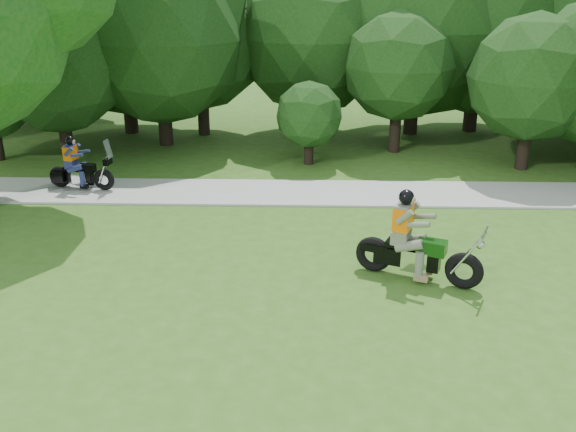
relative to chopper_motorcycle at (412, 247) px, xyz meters
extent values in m
plane|color=#345819|center=(-0.41, -2.73, -0.69)|extent=(100.00, 100.00, 0.00)
cube|color=#9D9D98|center=(-0.41, 5.27, -0.66)|extent=(60.00, 2.20, 0.06)
cylinder|color=black|center=(4.26, 13.17, 0.21)|extent=(0.53, 0.53, 1.80)
sphere|color=#103711|center=(4.26, 13.17, 3.23)|extent=(6.52, 6.52, 6.52)
cylinder|color=black|center=(-8.96, 12.51, 0.21)|extent=(0.52, 0.52, 1.80)
sphere|color=#103711|center=(-8.96, 12.51, 3.16)|extent=(6.32, 6.32, 6.32)
cylinder|color=black|center=(-7.22, 10.67, 0.21)|extent=(0.50, 0.50, 1.80)
sphere|color=#103711|center=(-7.22, 10.67, 3.04)|extent=(5.93, 5.93, 5.93)
cylinder|color=black|center=(4.68, 7.95, 0.10)|extent=(0.40, 0.40, 1.58)
sphere|color=#103711|center=(4.68, 7.95, 2.17)|extent=(3.93, 3.93, 3.93)
cylinder|color=black|center=(-2.07, 8.29, -0.23)|extent=(0.31, 0.31, 0.92)
sphere|color=#103711|center=(-2.07, 8.29, 0.93)|extent=(2.16, 2.16, 2.16)
cylinder|color=black|center=(0.90, 9.92, 0.17)|extent=(0.39, 0.39, 1.73)
sphere|color=#103711|center=(0.90, 9.92, 2.25)|extent=(3.74, 3.74, 3.74)
cylinder|color=black|center=(-1.94, 12.43, 0.21)|extent=(0.48, 0.48, 1.80)
sphere|color=#103711|center=(-1.94, 12.43, 2.95)|extent=(5.68, 5.68, 5.68)
cylinder|color=black|center=(-6.09, 12.26, 0.21)|extent=(0.44, 0.44, 1.80)
sphere|color=#103711|center=(-6.09, 12.26, 2.66)|extent=(4.77, 4.77, 4.77)
cylinder|color=black|center=(-10.28, 9.11, 0.10)|extent=(0.43, 0.43, 1.58)
sphere|color=#103711|center=(-10.28, 9.11, 2.37)|extent=(4.57, 4.57, 4.57)
cylinder|color=black|center=(8.17, 12.89, 0.21)|extent=(0.52, 0.52, 1.80)
cylinder|color=black|center=(1.86, 12.64, 0.21)|extent=(0.53, 0.53, 1.80)
sphere|color=#103711|center=(1.86, 12.64, 3.27)|extent=(6.64, 6.64, 6.64)
cylinder|color=black|center=(-12.51, 14.01, 0.21)|extent=(0.55, 0.55, 1.80)
sphere|color=#103711|center=(-12.51, 14.01, 3.35)|extent=(6.91, 6.91, 6.91)
torus|color=black|center=(-0.73, 0.32, -0.31)|extent=(0.79, 0.51, 0.76)
torus|color=black|center=(0.97, -0.42, -0.31)|extent=(0.79, 0.51, 0.76)
cube|color=black|center=(-0.09, 0.04, -0.26)|extent=(1.33, 0.78, 0.35)
cube|color=silver|center=(0.08, -0.04, -0.26)|extent=(0.63, 0.55, 0.44)
cube|color=black|center=(0.36, -0.16, 0.07)|extent=(0.65, 0.53, 0.28)
cube|color=black|center=(-0.22, 0.10, 0.03)|extent=(0.66, 0.55, 0.11)
cylinder|color=silver|center=(1.01, -0.44, 0.07)|extent=(0.56, 0.28, 0.90)
cylinder|color=silver|center=(1.25, -0.55, 0.54)|extent=(0.32, 0.66, 0.04)
cube|color=#555E4C|center=(-0.22, 0.10, 0.18)|extent=(0.47, 0.51, 0.26)
cube|color=#555E4C|center=(-0.20, 0.09, 0.57)|extent=(0.44, 0.53, 0.61)
cube|color=#FF6D05|center=(-0.20, 0.09, 0.60)|extent=(0.49, 0.59, 0.48)
sphere|color=black|center=(-0.17, 0.08, 1.03)|extent=(0.31, 0.31, 0.31)
torus|color=black|center=(-9.20, 5.49, -0.32)|extent=(0.64, 0.28, 0.62)
torus|color=black|center=(-7.85, 5.25, -0.32)|extent=(0.64, 0.28, 0.62)
cube|color=black|center=(-8.69, 5.40, -0.28)|extent=(1.01, 0.38, 0.28)
cube|color=silver|center=(-8.55, 5.38, -0.28)|extent=(0.47, 0.37, 0.35)
cube|color=black|center=(-8.34, 5.34, -0.01)|extent=(0.50, 0.34, 0.23)
cube|color=black|center=(-8.80, 5.42, -0.05)|extent=(0.50, 0.36, 0.09)
cylinder|color=silver|center=(-7.82, 5.25, -0.01)|extent=(0.35, 0.10, 0.79)
cylinder|color=silver|center=(-7.67, 5.22, 0.37)|extent=(0.13, 0.56, 0.03)
cube|color=black|center=(-9.19, 5.29, -0.28)|extent=(0.38, 0.17, 0.30)
cube|color=black|center=(-9.12, 5.68, -0.28)|extent=(0.38, 0.17, 0.30)
cube|color=navy|center=(-8.80, 5.42, 0.08)|extent=(0.32, 0.38, 0.21)
cube|color=navy|center=(-8.78, 5.42, 0.39)|extent=(0.29, 0.41, 0.50)
cube|color=#FF6D05|center=(-8.78, 5.42, 0.41)|extent=(0.32, 0.45, 0.39)
sphere|color=black|center=(-8.75, 5.41, 0.77)|extent=(0.25, 0.25, 0.25)
camera|label=1|loc=(-2.14, -11.85, 5.15)|focal=40.00mm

